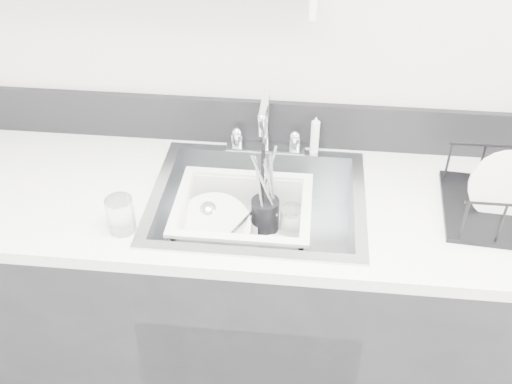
# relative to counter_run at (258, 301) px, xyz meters

# --- Properties ---
(room_shell) EXTENTS (3.50, 3.00, 2.60)m
(room_shell) POSITION_rel_counter_run_xyz_m (0.00, -0.80, 1.22)
(room_shell) COLOR silver
(room_shell) RESTS_ON ground
(counter_run) EXTENTS (3.20, 0.62, 0.92)m
(counter_run) POSITION_rel_counter_run_xyz_m (0.00, 0.00, 0.00)
(counter_run) COLOR black
(counter_run) RESTS_ON ground
(backsplash) EXTENTS (3.20, 0.02, 0.16)m
(backsplash) POSITION_rel_counter_run_xyz_m (0.00, 0.30, 0.54)
(backsplash) COLOR black
(backsplash) RESTS_ON counter_run
(sink) EXTENTS (0.64, 0.52, 0.20)m
(sink) POSITION_rel_counter_run_xyz_m (0.00, 0.00, 0.37)
(sink) COLOR silver
(sink) RESTS_ON counter_run
(faucet) EXTENTS (0.26, 0.18, 0.23)m
(faucet) POSITION_rel_counter_run_xyz_m (0.00, 0.25, 0.52)
(faucet) COLOR silver
(faucet) RESTS_ON counter_run
(side_sprayer) EXTENTS (0.03, 0.03, 0.14)m
(side_sprayer) POSITION_rel_counter_run_xyz_m (0.16, 0.25, 0.53)
(side_sprayer) COLOR white
(side_sprayer) RESTS_ON counter_run
(wash_tub) EXTENTS (0.42, 0.35, 0.16)m
(wash_tub) POSITION_rel_counter_run_xyz_m (-0.04, -0.02, 0.37)
(wash_tub) COLOR white
(wash_tub) RESTS_ON sink
(plate_stack) EXTENTS (0.28, 0.27, 0.11)m
(plate_stack) POSITION_rel_counter_run_xyz_m (-0.12, -0.04, 0.34)
(plate_stack) COLOR white
(plate_stack) RESTS_ON wash_tub
(utensil_cup) EXTENTS (0.09, 0.09, 0.30)m
(utensil_cup) POSITION_rel_counter_run_xyz_m (0.02, 0.04, 0.37)
(utensil_cup) COLOR black
(utensil_cup) RESTS_ON wash_tub
(ladle) EXTENTS (0.31, 0.19, 0.08)m
(ladle) POSITION_rel_counter_run_xyz_m (-0.09, 0.00, 0.35)
(ladle) COLOR silver
(ladle) RESTS_ON wash_tub
(tumbler_in_tub) EXTENTS (0.08, 0.08, 0.10)m
(tumbler_in_tub) POSITION_rel_counter_run_xyz_m (0.10, 0.02, 0.36)
(tumbler_in_tub) COLOR white
(tumbler_in_tub) RESTS_ON wash_tub
(tumbler_counter) EXTENTS (0.08, 0.08, 0.11)m
(tumbler_counter) POSITION_rel_counter_run_xyz_m (-0.36, -0.18, 0.51)
(tumbler_counter) COLOR white
(tumbler_counter) RESTS_ON counter_run
(bowl_small) EXTENTS (0.15, 0.15, 0.04)m
(bowl_small) POSITION_rel_counter_run_xyz_m (0.06, -0.08, 0.32)
(bowl_small) COLOR white
(bowl_small) RESTS_ON wash_tub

